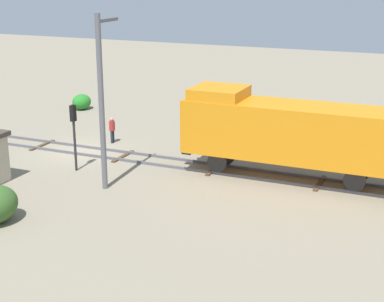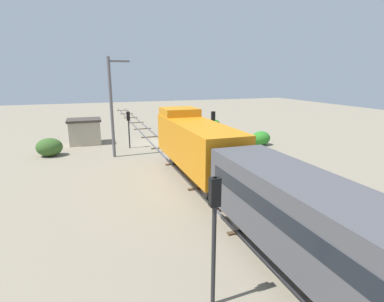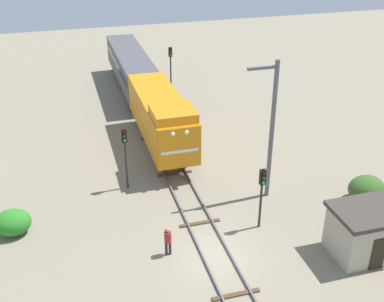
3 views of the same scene
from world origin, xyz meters
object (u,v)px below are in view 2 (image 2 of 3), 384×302
traffic_signal_mid (213,126)px  catenary_mast (112,106)px  worker_near_track (179,134)px  locomotive (195,141)px  traffic_signal_near (129,123)px  traffic_signal_far (214,220)px  relay_hut (85,131)px  passenger_car_leading (343,239)px

traffic_signal_mid → catenary_mast: catenary_mast is taller
traffic_signal_mid → worker_near_track: traffic_signal_mid is taller
catenary_mast → locomotive: bearing=121.6°
traffic_signal_near → traffic_signal_mid: bearing=136.3°
traffic_signal_near → traffic_signal_far: traffic_signal_far is taller
traffic_signal_near → traffic_signal_mid: (-6.60, 6.30, 0.31)m
traffic_signal_far → catenary_mast: catenary_mast is taller
traffic_signal_near → relay_hut: traffic_signal_near is taller
passenger_car_leading → traffic_signal_mid: (-3.40, -18.05, 0.42)m
traffic_signal_near → worker_near_track: 5.91m
locomotive → traffic_signal_mid: 5.82m
traffic_signal_far → relay_hut: 26.86m
worker_near_track → traffic_signal_mid: bearing=-125.4°
traffic_signal_near → locomotive: bearing=106.2°
traffic_signal_far → catenary_mast: 20.00m
traffic_signal_near → worker_near_track: traffic_signal_near is taller
traffic_signal_mid → relay_hut: (10.90, -9.94, -1.55)m
relay_hut → worker_near_track: bearing=164.8°
passenger_car_leading → traffic_signal_far: size_ratio=3.18×
locomotive → traffic_signal_near: size_ratio=3.08×
passenger_car_leading → catenary_mast: 22.03m
worker_near_track → traffic_signal_near: bearing=146.3°
locomotive → catenary_mast: bearing=-58.4°
traffic_signal_mid → worker_near_track: 7.57m
traffic_signal_mid → traffic_signal_far: bearing=67.1°
traffic_signal_far → catenary_mast: size_ratio=0.50×
catenary_mast → traffic_signal_mid: bearing=158.4°
locomotive → traffic_signal_mid: locomotive is taller
traffic_signal_near → traffic_signal_mid: traffic_signal_mid is taller
passenger_car_leading → worker_near_track: bearing=-95.4°
traffic_signal_far → traffic_signal_near: bearing=-91.0°
passenger_car_leading → traffic_signal_near: 24.56m
locomotive → traffic_signal_near: 11.47m
traffic_signal_mid → relay_hut: 14.83m
traffic_signal_far → relay_hut: bearing=-81.6°
locomotive → traffic_signal_near: (3.20, -11.01, -0.14)m
traffic_signal_mid → worker_near_track: size_ratio=2.49×
traffic_signal_mid → traffic_signal_far: 18.00m
passenger_car_leading → traffic_signal_far: 3.92m
locomotive → relay_hut: locomotive is taller
passenger_car_leading → relay_hut: size_ratio=4.00×
traffic_signal_mid → traffic_signal_near: bearing=-43.7°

